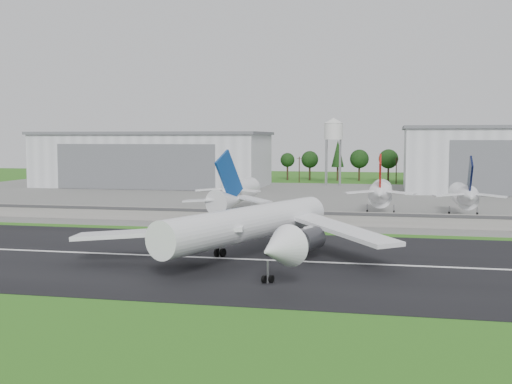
% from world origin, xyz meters
% --- Properties ---
extents(ground, '(600.00, 600.00, 0.00)m').
position_xyz_m(ground, '(0.00, 0.00, 0.00)').
color(ground, '#275A15').
rests_on(ground, ground).
extents(runway, '(320.00, 60.00, 0.10)m').
position_xyz_m(runway, '(0.00, 10.00, 0.05)').
color(runway, black).
rests_on(runway, ground).
extents(runway_centerline, '(220.00, 1.00, 0.02)m').
position_xyz_m(runway_centerline, '(0.00, 10.00, 0.11)').
color(runway_centerline, white).
rests_on(runway_centerline, runway).
extents(apron, '(320.00, 150.00, 0.10)m').
position_xyz_m(apron, '(0.00, 120.00, 0.05)').
color(apron, slate).
rests_on(apron, ground).
extents(blast_fence, '(240.00, 0.61, 3.50)m').
position_xyz_m(blast_fence, '(0.00, 54.99, 1.81)').
color(blast_fence, gray).
rests_on(blast_fence, ground).
extents(hangar_west, '(97.00, 44.00, 23.20)m').
position_xyz_m(hangar_west, '(-80.00, 164.92, 11.63)').
color(hangar_west, silver).
rests_on(hangar_west, ground).
extents(water_tower, '(8.40, 8.40, 29.40)m').
position_xyz_m(water_tower, '(-5.00, 185.00, 24.55)').
color(water_tower, '#99999E').
rests_on(water_tower, ground).
extents(utility_poles, '(230.00, 3.00, 12.00)m').
position_xyz_m(utility_poles, '(0.00, 200.00, 0.00)').
color(utility_poles, black).
rests_on(utility_poles, ground).
extents(treeline, '(320.00, 16.00, 22.00)m').
position_xyz_m(treeline, '(0.00, 215.00, 0.00)').
color(treeline, black).
rests_on(treeline, ground).
extents(main_airliner, '(53.30, 57.24, 18.17)m').
position_xyz_m(main_airliner, '(-3.34, 9.59, 4.89)').
color(main_airliner, white).
rests_on(main_airliner, runway).
extents(parked_jet_red_a, '(7.36, 31.29, 16.76)m').
position_xyz_m(parked_jet_red_a, '(-21.34, 76.57, 6.25)').
color(parked_jet_red_a, white).
rests_on(parked_jet_red_a, ground).
extents(parked_jet_red_b, '(7.36, 31.29, 16.78)m').
position_xyz_m(parked_jet_red_b, '(17.29, 76.58, 6.27)').
color(parked_jet_red_b, white).
rests_on(parked_jet_red_b, ground).
extents(parked_jet_navy, '(7.36, 31.29, 16.46)m').
position_xyz_m(parked_jet_navy, '(38.35, 76.53, 5.97)').
color(parked_jet_navy, silver).
rests_on(parked_jet_navy, ground).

